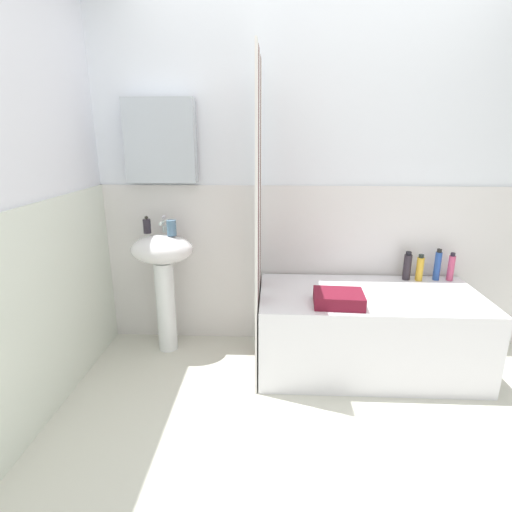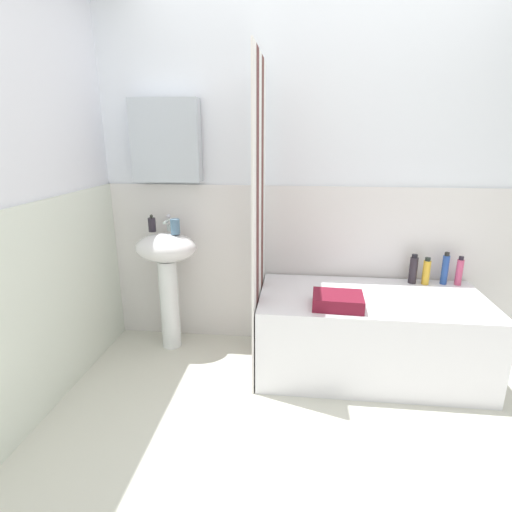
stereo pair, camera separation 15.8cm
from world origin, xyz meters
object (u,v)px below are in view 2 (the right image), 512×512
(body_wash_bottle, at_px, (459,271))
(shampoo_bottle, at_px, (413,270))
(lotion_bottle, at_px, (445,269))
(towel_folded, at_px, (338,301))
(bathtub, at_px, (369,334))
(soap_dispenser, at_px, (152,224))
(toothbrush_cup, at_px, (175,227))
(conditioner_bottle, at_px, (426,272))
(sink, at_px, (167,266))

(body_wash_bottle, xyz_separation_m, shampoo_bottle, (-0.31, 0.00, 0.00))
(lotion_bottle, distance_m, towel_folded, 0.91)
(bathtub, distance_m, body_wash_bottle, 0.78)
(lotion_bottle, bearing_deg, soap_dispenser, -178.63)
(lotion_bottle, bearing_deg, bathtub, -151.74)
(bathtub, xyz_separation_m, lotion_bottle, (0.53, 0.29, 0.38))
(toothbrush_cup, bearing_deg, lotion_bottle, 3.30)
(lotion_bottle, xyz_separation_m, shampoo_bottle, (-0.21, -0.00, -0.01))
(bathtub, height_order, conditioner_bottle, conditioner_bottle)
(bathtub, distance_m, shampoo_bottle, 0.56)
(soap_dispenser, xyz_separation_m, conditioner_bottle, (1.94, 0.03, -0.30))
(body_wash_bottle, bearing_deg, toothbrush_cup, -177.03)
(bathtub, bearing_deg, towel_folded, -140.33)
(soap_dispenser, height_order, towel_folded, soap_dispenser)
(towel_folded, bearing_deg, toothbrush_cup, 161.26)
(sink, bearing_deg, toothbrush_cup, 4.87)
(soap_dispenser, bearing_deg, body_wash_bottle, 1.15)
(lotion_bottle, distance_m, conditioner_bottle, 0.13)
(bathtub, height_order, towel_folded, towel_folded)
(body_wash_bottle, bearing_deg, towel_folded, -151.06)
(bathtub, xyz_separation_m, body_wash_bottle, (0.63, 0.28, 0.37))
(lotion_bottle, relative_size, conditioner_bottle, 1.18)
(body_wash_bottle, height_order, lotion_bottle, lotion_bottle)
(bathtub, xyz_separation_m, conditioner_bottle, (0.40, 0.27, 0.36))
(shampoo_bottle, relative_size, towel_folded, 0.70)
(bathtub, xyz_separation_m, shampoo_bottle, (0.32, 0.28, 0.37))
(sink, bearing_deg, soap_dispenser, 150.46)
(soap_dispenser, bearing_deg, bathtub, -8.71)
(sink, bearing_deg, bathtub, -6.83)
(sink, distance_m, towel_folded, 1.24)
(toothbrush_cup, distance_m, towel_folded, 1.22)
(shampoo_bottle, height_order, towel_folded, shampoo_bottle)
(bathtub, height_order, shampoo_bottle, shampoo_bottle)
(conditioner_bottle, xyz_separation_m, towel_folded, (-0.64, -0.47, -0.05))
(body_wash_bottle, distance_m, conditioner_bottle, 0.22)
(conditioner_bottle, height_order, towel_folded, conditioner_bottle)
(bathtub, relative_size, conditioner_bottle, 7.46)
(bathtub, bearing_deg, lotion_bottle, 28.26)
(soap_dispenser, relative_size, lotion_bottle, 0.54)
(sink, relative_size, towel_folded, 2.91)
(body_wash_bottle, height_order, conditioner_bottle, body_wash_bottle)
(sink, xyz_separation_m, soap_dispenser, (-0.12, 0.07, 0.29))
(toothbrush_cup, height_order, bathtub, toothbrush_cup)
(bathtub, height_order, body_wash_bottle, body_wash_bottle)
(sink, relative_size, lotion_bottle, 3.80)
(towel_folded, bearing_deg, sink, 162.65)
(sink, height_order, toothbrush_cup, toothbrush_cup)
(body_wash_bottle, bearing_deg, conditioner_bottle, -176.65)
(soap_dispenser, distance_m, body_wash_bottle, 2.19)
(bathtub, bearing_deg, toothbrush_cup, 172.53)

